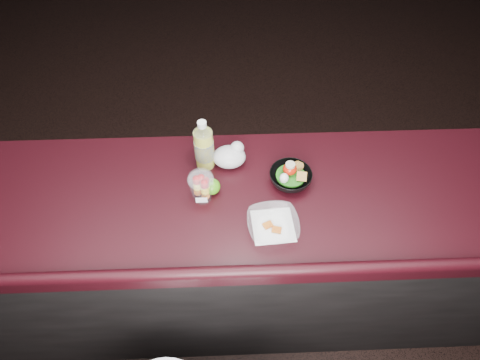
% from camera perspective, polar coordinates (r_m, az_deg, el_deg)
% --- Properties ---
extents(ground, '(8.00, 8.00, 0.00)m').
position_cam_1_polar(ground, '(2.54, 0.38, -21.74)').
color(ground, black).
rests_on(ground, ground).
extents(room_shell, '(8.00, 8.00, 8.00)m').
position_cam_1_polar(room_shell, '(0.96, 0.96, 12.85)').
color(room_shell, black).
rests_on(room_shell, ground).
extents(counter, '(4.06, 0.71, 1.02)m').
position_cam_1_polar(counter, '(2.19, 0.12, -10.16)').
color(counter, black).
rests_on(counter, ground).
extents(lemonade_bottle, '(0.08, 0.08, 0.25)m').
position_cam_1_polar(lemonade_bottle, '(1.80, -4.81, 4.29)').
color(lemonade_bottle, gold).
rests_on(lemonade_bottle, counter).
extents(fruit_cup, '(0.11, 0.11, 0.15)m').
position_cam_1_polar(fruit_cup, '(1.70, -5.17, -0.80)').
color(fruit_cup, white).
rests_on(fruit_cup, counter).
extents(green_apple, '(0.07, 0.07, 0.07)m').
position_cam_1_polar(green_apple, '(1.75, -3.80, -0.87)').
color(green_apple, '#35800E').
rests_on(green_apple, counter).
extents(plastic_bag, '(0.14, 0.12, 0.10)m').
position_cam_1_polar(plastic_bag, '(1.84, -1.31, 3.27)').
color(plastic_bag, silver).
rests_on(plastic_bag, counter).
extents(snack_bowl, '(0.21, 0.21, 0.10)m').
position_cam_1_polar(snack_bowl, '(1.79, 6.71, 0.46)').
color(snack_bowl, black).
rests_on(snack_bowl, counter).
extents(takeout_bowl, '(0.22, 0.22, 0.05)m').
position_cam_1_polar(takeout_bowl, '(1.65, 4.41, -5.99)').
color(takeout_bowl, silver).
rests_on(takeout_bowl, counter).
extents(paper_napkin, '(0.17, 0.17, 0.00)m').
position_cam_1_polar(paper_napkin, '(1.68, 4.43, -6.14)').
color(paper_napkin, white).
rests_on(paper_napkin, counter).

